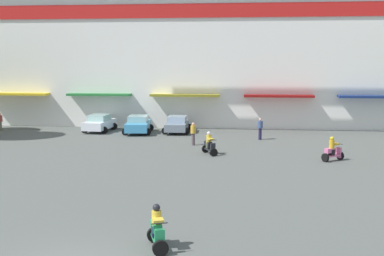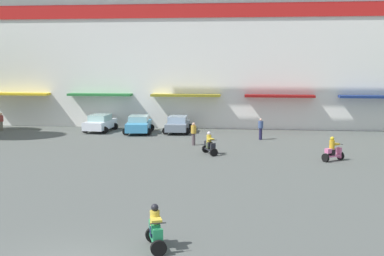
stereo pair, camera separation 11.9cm
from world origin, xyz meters
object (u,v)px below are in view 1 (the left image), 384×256
object	(u,v)px
scooter_rider_0	(209,145)
parked_car_1	(138,124)
parked_car_2	(177,124)
scooter_rider_2	(333,151)
pedestrian_2	(193,132)
pedestrian_3	(0,121)
pedestrian_0	(260,128)
scooter_rider_4	(157,230)
parked_car_0	(99,123)

from	to	relation	value
scooter_rider_0	parked_car_1	bearing A→B (deg)	127.86
parked_car_2	scooter_rider_2	bearing A→B (deg)	-43.49
pedestrian_2	scooter_rider_0	bearing A→B (deg)	-66.91
pedestrian_3	pedestrian_0	bearing A→B (deg)	-6.23
scooter_rider_4	pedestrian_2	distance (m)	19.24
parked_car_2	scooter_rider_4	distance (m)	25.34
parked_car_1	scooter_rider_4	bearing A→B (deg)	-76.19
scooter_rider_0	parked_car_2	bearing A→B (deg)	110.15
parked_car_1	parked_car_2	world-z (taller)	parked_car_1
parked_car_0	parked_car_2	distance (m)	6.80
parked_car_2	pedestrian_3	size ratio (longest dim) A/B	2.48
parked_car_0	scooter_rider_4	size ratio (longest dim) A/B	2.67
pedestrian_2	parked_car_1	bearing A→B (deg)	134.91
pedestrian_0	scooter_rider_2	bearing A→B (deg)	-61.10
parked_car_2	pedestrian_3	bearing A→B (deg)	-178.06
pedestrian_0	scooter_rider_4	bearing A→B (deg)	-100.54
pedestrian_2	pedestrian_0	bearing A→B (deg)	31.20
parked_car_1	pedestrian_3	bearing A→B (deg)	179.11
pedestrian_0	scooter_rider_0	bearing A→B (deg)	-119.34
parked_car_2	pedestrian_0	world-z (taller)	pedestrian_0
parked_car_0	scooter_rider_4	xyz separation A→B (m)	(9.58, -25.15, -0.12)
parked_car_2	pedestrian_3	xyz separation A→B (m)	(-15.59, -0.53, 0.16)
scooter_rider_0	scooter_rider_2	size ratio (longest dim) A/B	1.01
parked_car_1	pedestrian_2	size ratio (longest dim) A/B	2.43
parked_car_0	parked_car_2	size ratio (longest dim) A/B	1.03
pedestrian_0	pedestrian_2	world-z (taller)	pedestrian_0
pedestrian_0	parked_car_2	bearing A→B (deg)	156.65
parked_car_0	parked_car_2	world-z (taller)	parked_car_0
parked_car_0	parked_car_2	xyz separation A→B (m)	(6.80, 0.03, -0.02)
pedestrian_3	scooter_rider_2	bearing A→B (deg)	-20.49
scooter_rider_0	pedestrian_0	size ratio (longest dim) A/B	0.92
scooter_rider_4	pedestrian_0	size ratio (longest dim) A/B	0.89
parked_car_0	parked_car_1	distance (m)	3.63
parked_car_1	pedestrian_2	bearing A→B (deg)	-45.09
pedestrian_0	pedestrian_2	distance (m)	5.75
scooter_rider_0	scooter_rider_2	xyz separation A→B (m)	(7.66, -1.24, -0.00)
parked_car_0	pedestrian_3	world-z (taller)	pedestrian_3
parked_car_0	parked_car_1	size ratio (longest dim) A/B	0.99
pedestrian_2	pedestrian_3	distance (m)	18.40
parked_car_1	pedestrian_0	bearing A→B (deg)	-12.59
scooter_rider_0	pedestrian_0	bearing A→B (deg)	60.66
parked_car_2	pedestrian_2	size ratio (longest dim) A/B	2.33
scooter_rider_2	scooter_rider_4	distance (m)	16.87
parked_car_1	scooter_rider_2	distance (m)	17.30
scooter_rider_2	parked_car_2	bearing A→B (deg)	136.51
parked_car_2	scooter_rider_2	size ratio (longest dim) A/B	2.54
parked_car_0	scooter_rider_0	xyz separation A→B (m)	(10.19, -9.21, -0.12)
scooter_rider_0	scooter_rider_4	distance (m)	15.95
parked_car_0	pedestrian_2	xyz separation A→B (m)	(8.80, -5.93, 0.20)
parked_car_1	pedestrian_2	xyz separation A→B (m)	(5.23, -5.24, 0.19)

